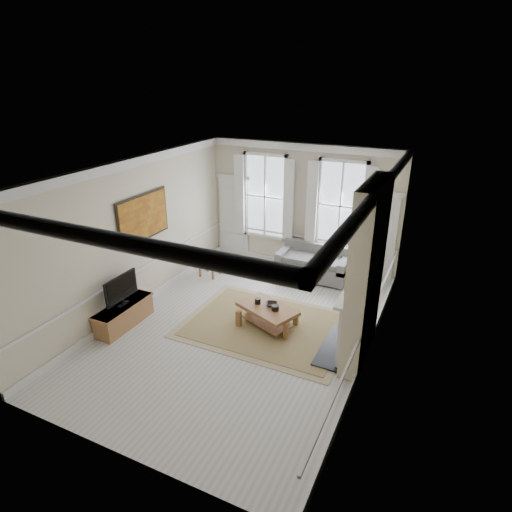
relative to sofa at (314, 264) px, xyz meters
The scene contains 23 objects.
floor 3.18m from the sofa, 100.38° to the right, with size 7.20×7.20×0.00m, color #B7B5AD.
ceiling 4.39m from the sofa, 100.38° to the right, with size 7.20×7.20×0.00m, color white.
back_wall 1.54m from the sofa, 139.21° to the left, with size 5.20×5.20×0.00m, color beige.
left_wall 4.64m from the sofa, 135.55° to the right, with size 7.20×7.20×0.00m, color beige.
right_wall 3.95m from the sofa, 56.85° to the right, with size 7.20×7.20×0.00m, color beige.
window_left 2.28m from the sofa, 164.76° to the left, with size 1.26×0.20×2.20m, color #B2BCC6, non-canonical shape.
window_right 1.67m from the sofa, 42.56° to the left, with size 1.26×0.20×2.20m, color #B2BCC6, non-canonical shape.
door_left 2.77m from the sofa, behind, with size 0.90×0.08×2.30m, color silver.
door_right 1.74m from the sofa, 16.95° to the left, with size 0.90×0.08×2.30m, color silver.
painting 4.53m from the sofa, 138.09° to the right, with size 0.05×1.66×1.06m, color #C18921.
chimney_breast 3.70m from the sofa, 57.46° to the right, with size 0.35×1.70×3.38m, color beige.
hearth 3.26m from the sofa, 63.81° to the right, with size 0.55×1.50×0.05m, color black.
fireplace 3.36m from the sofa, 60.73° to the right, with size 0.21×1.45×1.33m.
mirror 3.74m from the sofa, 60.57° to the right, with size 0.06×1.26×1.06m, color gold.
sofa is the anchor object (origin of this frame).
side_table 2.76m from the sofa, 156.50° to the right, with size 0.49×0.49×0.57m.
rug 2.77m from the sofa, 92.59° to the right, with size 3.50×2.60×0.02m, color olive.
coffee_table 2.75m from the sofa, 92.59° to the right, with size 1.43×1.14×0.47m.
ceramic_pot_a 2.73m from the sofa, 97.91° to the right, with size 0.13×0.13×0.13m, color black.
ceramic_pot_b 2.80m from the sofa, 88.45° to the right, with size 0.15×0.15×0.11m, color black.
bowl 2.65m from the sofa, 91.61° to the right, with size 0.24×0.24×0.06m, color black.
tv_stand 4.96m from the sofa, 125.92° to the right, with size 0.45×1.40×0.50m, color brown.
tv 4.97m from the sofa, 125.71° to the right, with size 0.08×0.90×0.68m.
Camera 1 is at (3.58, -6.83, 5.00)m, focal length 30.00 mm.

